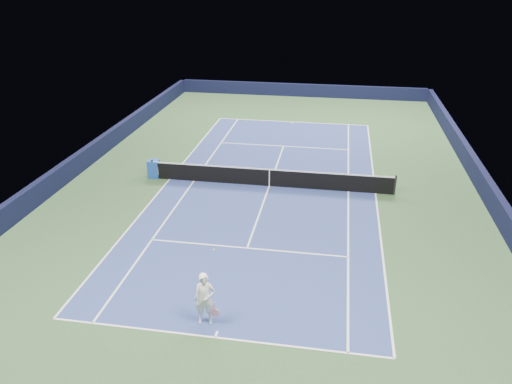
# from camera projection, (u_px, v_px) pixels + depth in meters

# --- Properties ---
(ground) EXTENTS (40.00, 40.00, 0.00)m
(ground) POSITION_uv_depth(u_px,v_px,m) (269.00, 186.00, 26.29)
(ground) COLOR #2D4B29
(ground) RESTS_ON ground
(wall_far) EXTENTS (22.00, 0.35, 1.10)m
(wall_far) POSITION_uv_depth(u_px,v_px,m) (302.00, 90.00, 43.83)
(wall_far) COLOR black
(wall_far) RESTS_ON ground
(wall_right) EXTENTS (0.35, 40.00, 1.10)m
(wall_right) POSITION_uv_depth(u_px,v_px,m) (488.00, 191.00, 24.42)
(wall_right) COLOR black
(wall_right) RESTS_ON ground
(wall_left) EXTENTS (0.35, 40.00, 1.10)m
(wall_left) POSITION_uv_depth(u_px,v_px,m) (77.00, 164.00, 27.71)
(wall_left) COLOR black
(wall_left) RESTS_ON ground
(court_surface) EXTENTS (10.97, 23.77, 0.01)m
(court_surface) POSITION_uv_depth(u_px,v_px,m) (269.00, 186.00, 26.29)
(court_surface) COLOR navy
(court_surface) RESTS_ON ground
(baseline_far) EXTENTS (10.97, 0.08, 0.00)m
(baseline_far) POSITION_uv_depth(u_px,v_px,m) (292.00, 122.00, 36.94)
(baseline_far) COLOR white
(baseline_far) RESTS_ON ground
(baseline_near) EXTENTS (10.97, 0.08, 0.00)m
(baseline_near) POSITION_uv_depth(u_px,v_px,m) (215.00, 337.00, 15.64)
(baseline_near) COLOR white
(baseline_near) RESTS_ON ground
(sideline_doubles_right) EXTENTS (0.08, 23.77, 0.00)m
(sideline_doubles_right) POSITION_uv_depth(u_px,v_px,m) (375.00, 193.00, 25.45)
(sideline_doubles_right) COLOR white
(sideline_doubles_right) RESTS_ON ground
(sideline_doubles_left) EXTENTS (0.08, 23.77, 0.00)m
(sideline_doubles_left) POSITION_uv_depth(u_px,v_px,m) (170.00, 179.00, 27.12)
(sideline_doubles_left) COLOR white
(sideline_doubles_left) RESTS_ON ground
(sideline_singles_right) EXTENTS (0.08, 23.77, 0.00)m
(sideline_singles_right) POSITION_uv_depth(u_px,v_px,m) (348.00, 191.00, 25.66)
(sideline_singles_right) COLOR white
(sideline_singles_right) RESTS_ON ground
(sideline_singles_left) EXTENTS (0.08, 23.77, 0.00)m
(sideline_singles_left) POSITION_uv_depth(u_px,v_px,m) (194.00, 181.00, 26.91)
(sideline_singles_left) COLOR white
(sideline_singles_left) RESTS_ON ground
(service_line_far) EXTENTS (8.23, 0.08, 0.00)m
(service_line_far) POSITION_uv_depth(u_px,v_px,m) (284.00, 146.00, 32.02)
(service_line_far) COLOR white
(service_line_far) RESTS_ON ground
(service_line_near) EXTENTS (8.23, 0.08, 0.00)m
(service_line_near) POSITION_uv_depth(u_px,v_px,m) (247.00, 248.00, 20.55)
(service_line_near) COLOR white
(service_line_near) RESTS_ON ground
(center_service_line) EXTENTS (0.08, 12.80, 0.00)m
(center_service_line) POSITION_uv_depth(u_px,v_px,m) (269.00, 186.00, 26.29)
(center_service_line) COLOR white
(center_service_line) RESTS_ON ground
(center_mark_far) EXTENTS (0.08, 0.30, 0.00)m
(center_mark_far) POSITION_uv_depth(u_px,v_px,m) (292.00, 122.00, 36.80)
(center_mark_far) COLOR white
(center_mark_far) RESTS_ON ground
(center_mark_near) EXTENTS (0.08, 0.30, 0.00)m
(center_mark_near) POSITION_uv_depth(u_px,v_px,m) (216.00, 334.00, 15.77)
(center_mark_near) COLOR white
(center_mark_near) RESTS_ON ground
(tennis_net) EXTENTS (12.90, 0.10, 1.07)m
(tennis_net) POSITION_uv_depth(u_px,v_px,m) (269.00, 177.00, 26.08)
(tennis_net) COLOR black
(tennis_net) RESTS_ON ground
(sponsor_cube) EXTENTS (0.61, 0.55, 0.97)m
(sponsor_cube) POSITION_uv_depth(u_px,v_px,m) (154.00, 169.00, 27.22)
(sponsor_cube) COLOR #1C49A8
(sponsor_cube) RESTS_ON ground
(tennis_player) EXTENTS (0.85, 1.31, 2.18)m
(tennis_player) POSITION_uv_depth(u_px,v_px,m) (205.00, 299.00, 15.95)
(tennis_player) COLOR white
(tennis_player) RESTS_ON ground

